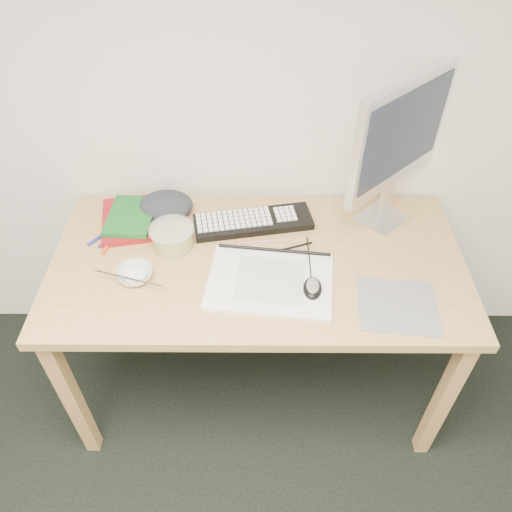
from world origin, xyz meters
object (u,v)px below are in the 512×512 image
at_px(desk, 258,277).
at_px(rice_bowl, 135,275).
at_px(sketchpad, 270,281).
at_px(keyboard, 253,222).
at_px(monitor, 400,138).

xyz_separation_m(desk, rice_bowl, (-0.40, -0.09, 0.10)).
relative_size(sketchpad, keyboard, 0.94).
height_order(sketchpad, rice_bowl, rice_bowl).
distance_m(sketchpad, monitor, 0.63).
height_order(desk, sketchpad, sketchpad).
relative_size(monitor, rice_bowl, 4.65).
bearing_deg(sketchpad, keyboard, 108.04).
height_order(desk, rice_bowl, rice_bowl).
bearing_deg(sketchpad, rice_bowl, -175.30).
bearing_deg(rice_bowl, keyboard, 35.54).
bearing_deg(keyboard, monitor, -5.65).
height_order(sketchpad, monitor, monitor).
distance_m(sketchpad, keyboard, 0.29).
xyz_separation_m(sketchpad, rice_bowl, (-0.44, 0.02, 0.01)).
relative_size(keyboard, monitor, 0.79).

